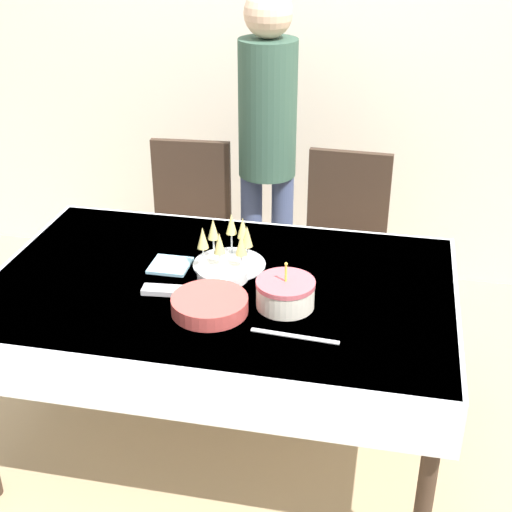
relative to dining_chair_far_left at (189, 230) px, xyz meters
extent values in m
plane|color=tan|center=(0.39, -0.87, -0.54)|extent=(12.00, 12.00, 0.00)
cube|color=silver|center=(0.39, 0.77, 0.81)|extent=(8.00, 0.05, 2.70)
cube|color=white|center=(0.39, -0.87, 0.21)|extent=(1.72, 1.08, 0.03)
cube|color=white|center=(0.39, -0.87, 0.12)|extent=(1.75, 1.11, 0.21)
cylinder|color=#38281E|center=(1.19, -1.35, -0.17)|extent=(0.06, 0.06, 0.74)
cylinder|color=#38281E|center=(-0.41, -0.39, -0.17)|extent=(0.06, 0.06, 0.74)
cylinder|color=#38281E|center=(1.19, -0.39, -0.17)|extent=(0.06, 0.06, 0.74)
cube|color=#38281E|center=(0.01, -0.08, -0.08)|extent=(0.45, 0.45, 0.04)
cube|color=#38281E|center=(-0.01, 0.11, 0.19)|extent=(0.40, 0.06, 0.50)
cylinder|color=#38281E|center=(0.20, -0.25, -0.32)|extent=(0.04, 0.04, 0.44)
cylinder|color=#38281E|center=(-0.16, -0.28, -0.32)|extent=(0.04, 0.04, 0.44)
cylinder|color=#38281E|center=(0.17, 0.11, -0.32)|extent=(0.04, 0.04, 0.44)
cylinder|color=#38281E|center=(-0.19, 0.08, -0.32)|extent=(0.04, 0.04, 0.44)
cube|color=#38281E|center=(0.78, -0.08, -0.08)|extent=(0.44, 0.44, 0.04)
cube|color=#38281E|center=(0.79, 0.11, 0.19)|extent=(0.40, 0.05, 0.50)
cylinder|color=#38281E|center=(0.95, -0.27, -0.32)|extent=(0.04, 0.04, 0.44)
cylinder|color=#38281E|center=(0.59, -0.26, -0.32)|extent=(0.04, 0.04, 0.44)
cylinder|color=#38281E|center=(0.97, 0.09, -0.32)|extent=(0.04, 0.04, 0.44)
cylinder|color=#38281E|center=(0.61, 0.10, -0.32)|extent=(0.04, 0.04, 0.44)
cylinder|color=silver|center=(0.66, -0.99, 0.27)|extent=(0.21, 0.21, 0.08)
cylinder|color=#D15B66|center=(0.66, -0.99, 0.32)|extent=(0.21, 0.21, 0.02)
cylinder|color=yellow|center=(0.66, -0.99, 0.36)|extent=(0.01, 0.01, 0.06)
sphere|color=#F9CC4C|center=(0.66, -0.99, 0.40)|extent=(0.01, 0.01, 0.01)
cylinder|color=silver|center=(0.39, -0.73, 0.23)|extent=(0.29, 0.29, 0.01)
cylinder|color=silver|center=(0.47, -0.74, 0.24)|extent=(0.05, 0.05, 0.00)
cylinder|color=silver|center=(0.47, -0.74, 0.28)|extent=(0.01, 0.01, 0.08)
cone|color=#E0CC72|center=(0.47, -0.74, 0.37)|extent=(0.04, 0.04, 0.08)
cylinder|color=silver|center=(0.43, -0.67, 0.24)|extent=(0.05, 0.05, 0.00)
cylinder|color=silver|center=(0.43, -0.67, 0.28)|extent=(0.01, 0.01, 0.08)
cone|color=#E0CC72|center=(0.43, -0.67, 0.37)|extent=(0.04, 0.04, 0.08)
cylinder|color=silver|center=(0.38, -0.65, 0.24)|extent=(0.05, 0.05, 0.00)
cylinder|color=silver|center=(0.38, -0.65, 0.28)|extent=(0.01, 0.01, 0.08)
cone|color=#E0CC72|center=(0.38, -0.65, 0.37)|extent=(0.04, 0.04, 0.08)
cylinder|color=silver|center=(0.32, -0.71, 0.24)|extent=(0.05, 0.05, 0.00)
cylinder|color=silver|center=(0.32, -0.71, 0.28)|extent=(0.01, 0.01, 0.08)
cone|color=#E0CC72|center=(0.32, -0.71, 0.37)|extent=(0.04, 0.04, 0.08)
cylinder|color=silver|center=(0.30, -0.79, 0.24)|extent=(0.05, 0.05, 0.00)
cylinder|color=silver|center=(0.30, -0.79, 0.28)|extent=(0.01, 0.01, 0.08)
cone|color=#E0CC72|center=(0.30, -0.79, 0.37)|extent=(0.04, 0.04, 0.08)
cylinder|color=silver|center=(0.38, -0.82, 0.24)|extent=(0.05, 0.05, 0.00)
cylinder|color=silver|center=(0.38, -0.82, 0.28)|extent=(0.01, 0.01, 0.08)
cone|color=#E0CC72|center=(0.38, -0.82, 0.37)|extent=(0.04, 0.04, 0.08)
cylinder|color=silver|center=(0.46, -0.82, 0.24)|extent=(0.05, 0.05, 0.00)
cylinder|color=silver|center=(0.46, -0.82, 0.28)|extent=(0.01, 0.01, 0.08)
cone|color=#E0CC72|center=(0.46, -0.82, 0.37)|extent=(0.04, 0.04, 0.08)
cylinder|color=#CC4C47|center=(0.41, -1.08, 0.23)|extent=(0.27, 0.27, 0.01)
cylinder|color=#CC4C47|center=(0.41, -1.08, 0.24)|extent=(0.27, 0.27, 0.01)
cylinder|color=#CC4C47|center=(0.41, -1.08, 0.25)|extent=(0.27, 0.27, 0.01)
cylinder|color=#CC4C47|center=(0.41, -1.08, 0.25)|extent=(0.27, 0.27, 0.01)
cylinder|color=#CC4C47|center=(0.41, -1.08, 0.26)|extent=(0.27, 0.27, 0.01)
cylinder|color=#CC4C47|center=(0.41, -1.08, 0.27)|extent=(0.27, 0.27, 0.01)
cylinder|color=#CC4C47|center=(0.41, -1.08, 0.27)|extent=(0.27, 0.27, 0.01)
cylinder|color=#CC4C47|center=(0.41, -1.08, 0.28)|extent=(0.27, 0.27, 0.01)
cylinder|color=white|center=(0.39, -0.84, 0.23)|extent=(0.20, 0.20, 0.01)
cylinder|color=white|center=(0.39, -0.84, 0.24)|extent=(0.20, 0.20, 0.01)
cylinder|color=white|center=(0.39, -0.84, 0.25)|extent=(0.20, 0.20, 0.01)
cylinder|color=white|center=(0.39, -0.84, 0.25)|extent=(0.20, 0.20, 0.01)
cylinder|color=white|center=(0.39, -0.84, 0.26)|extent=(0.20, 0.20, 0.01)
cylinder|color=white|center=(0.39, -0.84, 0.27)|extent=(0.20, 0.20, 0.01)
cube|color=silver|center=(0.72, -1.18, 0.23)|extent=(0.30, 0.04, 0.00)
cube|color=silver|center=(0.21, -0.99, 0.24)|extent=(0.17, 0.08, 0.02)
cube|color=#8CC6E0|center=(0.17, -0.80, 0.23)|extent=(0.15, 0.15, 0.01)
cylinder|color=#3F4C72|center=(0.30, 0.13, -0.13)|extent=(0.11, 0.11, 0.82)
cylinder|color=#3F4C72|center=(0.46, 0.13, -0.13)|extent=(0.11, 0.11, 0.82)
cylinder|color=#335142|center=(0.38, 0.13, 0.61)|extent=(0.28, 0.28, 0.65)
sphere|color=#D8B293|center=(0.38, 0.13, 1.05)|extent=(0.22, 0.22, 0.22)
camera|label=1|loc=(1.00, -3.13, 1.56)|focal=50.00mm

